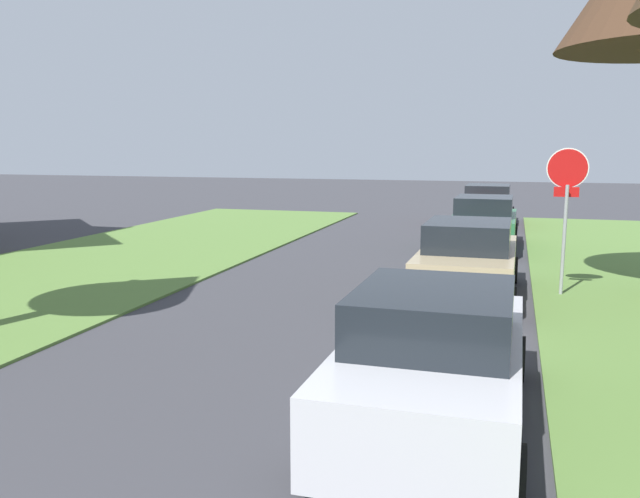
# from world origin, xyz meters

# --- Properties ---
(stop_sign_far) EXTENTS (0.81, 0.34, 2.97)m
(stop_sign_far) POSITION_xyz_m (4.15, 14.95, 2.19)
(stop_sign_far) COLOR #9EA0A5
(stop_sign_far) RESTS_ON grass_verge_right
(parked_sedan_silver) EXTENTS (1.99, 4.42, 1.57)m
(parked_sedan_silver) POSITION_xyz_m (2.37, 7.89, 0.72)
(parked_sedan_silver) COLOR #BCBCC1
(parked_sedan_silver) RESTS_ON ground
(parked_sedan_tan) EXTENTS (1.99, 4.42, 1.57)m
(parked_sedan_tan) POSITION_xyz_m (2.31, 14.35, 0.72)
(parked_sedan_tan) COLOR tan
(parked_sedan_tan) RESTS_ON ground
(parked_sedan_green) EXTENTS (1.99, 4.42, 1.57)m
(parked_sedan_green) POSITION_xyz_m (2.32, 21.09, 0.72)
(parked_sedan_green) COLOR #28663D
(parked_sedan_green) RESTS_ON ground
(parked_sedan_red) EXTENTS (1.99, 4.42, 1.57)m
(parked_sedan_red) POSITION_xyz_m (2.20, 27.22, 0.72)
(parked_sedan_red) COLOR red
(parked_sedan_red) RESTS_ON ground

